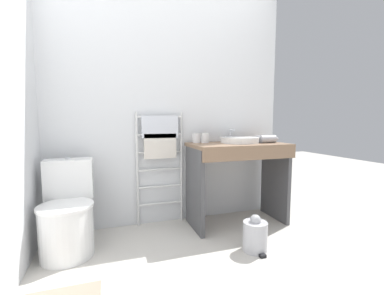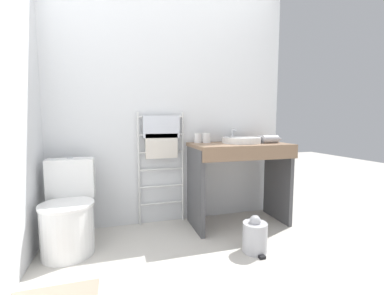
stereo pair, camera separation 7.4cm
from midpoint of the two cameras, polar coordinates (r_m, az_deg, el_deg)
name	(u,v)px [view 1 (the left image)]	position (r m, az deg, el deg)	size (l,w,h in m)	color
wall_back	(165,96)	(2.75, -6.70, 11.23)	(2.58, 0.12, 2.65)	silver
toilet	(67,216)	(2.38, -26.79, -13.48)	(0.41, 0.56, 0.75)	white
towel_radiator	(160,145)	(2.62, -7.90, 0.57)	(0.48, 0.06, 1.16)	silver
vanity_counter	(238,169)	(2.68, 9.40, -4.80)	(0.97, 0.55, 0.84)	#84664C
sink_basin	(240,140)	(2.70, 9.76, 1.69)	(0.40, 0.40, 0.06)	white
faucet	(231,133)	(2.87, 7.95, 3.11)	(0.02, 0.10, 0.14)	silver
cup_near_wall	(196,138)	(2.67, 0.20, 2.13)	(0.08, 0.08, 0.10)	white
cup_near_edge	(205,138)	(2.67, 2.14, 2.13)	(0.08, 0.08, 0.10)	white
hair_dryer	(268,139)	(2.77, 15.79, 1.85)	(0.23, 0.18, 0.08)	#B7B7BC
trash_bin	(255,235)	(2.28, 12.90, -18.48)	(0.20, 0.23, 0.31)	#B7B7BC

